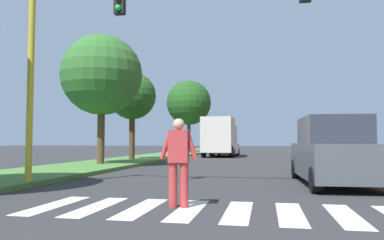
{
  "coord_description": "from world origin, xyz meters",
  "views": [
    {
      "loc": [
        0.49,
        0.58,
        1.26
      ],
      "look_at": [
        -3.19,
        19.39,
        2.34
      ],
      "focal_mm": 35.08,
      "sensor_mm": 36.0,
      "label": 1
    }
  ],
  "objects_px": {
    "pedestrian_performer": "(179,158)",
    "sedan_midblock": "(226,147)",
    "tree_mid": "(102,75)",
    "tree_far": "(132,96)",
    "suv_crossing": "(334,152)",
    "traffic_light_gantry": "(118,27)",
    "truck_box_delivery": "(220,137)",
    "tree_distant": "(189,103)"
  },
  "relations": [
    {
      "from": "tree_mid",
      "to": "traffic_light_gantry",
      "type": "xyz_separation_m",
      "value": [
        4.1,
        -7.9,
        -0.19
      ]
    },
    {
      "from": "traffic_light_gantry",
      "to": "suv_crossing",
      "type": "bearing_deg",
      "value": 19.27
    },
    {
      "from": "tree_mid",
      "to": "pedestrian_performer",
      "type": "relative_size",
      "value": 3.8
    },
    {
      "from": "tree_mid",
      "to": "suv_crossing",
      "type": "xyz_separation_m",
      "value": [
        9.94,
        -5.87,
        -3.62
      ]
    },
    {
      "from": "tree_distant",
      "to": "traffic_light_gantry",
      "type": "xyz_separation_m",
      "value": [
        4.03,
        -29.3,
        -0.96
      ]
    },
    {
      "from": "tree_distant",
      "to": "sedan_midblock",
      "type": "xyz_separation_m",
      "value": [
        4.67,
        -7.33,
        -4.53
      ]
    },
    {
      "from": "tree_far",
      "to": "sedan_midblock",
      "type": "bearing_deg",
      "value": 62.36
    },
    {
      "from": "tree_mid",
      "to": "suv_crossing",
      "type": "height_order",
      "value": "tree_mid"
    },
    {
      "from": "pedestrian_performer",
      "to": "truck_box_delivery",
      "type": "xyz_separation_m",
      "value": [
        -1.99,
        23.48,
        0.7
      ]
    },
    {
      "from": "truck_box_delivery",
      "to": "tree_far",
      "type": "bearing_deg",
      "value": -118.22
    },
    {
      "from": "tree_distant",
      "to": "pedestrian_performer",
      "type": "distance_m",
      "value": 32.66
    },
    {
      "from": "pedestrian_performer",
      "to": "sedan_midblock",
      "type": "distance_m",
      "value": 24.47
    },
    {
      "from": "traffic_light_gantry",
      "to": "tree_far",
      "type": "bearing_deg",
      "value": 108.49
    },
    {
      "from": "tree_distant",
      "to": "truck_box_delivery",
      "type": "relative_size",
      "value": 1.22
    },
    {
      "from": "pedestrian_performer",
      "to": "suv_crossing",
      "type": "distance_m",
      "value": 5.74
    },
    {
      "from": "tree_mid",
      "to": "tree_far",
      "type": "height_order",
      "value": "tree_mid"
    },
    {
      "from": "tree_mid",
      "to": "tree_distant",
      "type": "relative_size",
      "value": 0.85
    },
    {
      "from": "traffic_light_gantry",
      "to": "pedestrian_performer",
      "type": "height_order",
      "value": "traffic_light_gantry"
    },
    {
      "from": "tree_far",
      "to": "tree_distant",
      "type": "distance_m",
      "value": 16.7
    },
    {
      "from": "tree_far",
      "to": "sedan_midblock",
      "type": "distance_m",
      "value": 11.01
    },
    {
      "from": "pedestrian_performer",
      "to": "tree_mid",
      "type": "bearing_deg",
      "value": 121.55
    },
    {
      "from": "tree_mid",
      "to": "suv_crossing",
      "type": "relative_size",
      "value": 1.37
    },
    {
      "from": "tree_mid",
      "to": "pedestrian_performer",
      "type": "distance_m",
      "value": 12.68
    },
    {
      "from": "tree_distant",
      "to": "suv_crossing",
      "type": "distance_m",
      "value": 29.32
    },
    {
      "from": "pedestrian_performer",
      "to": "truck_box_delivery",
      "type": "distance_m",
      "value": 23.58
    },
    {
      "from": "suv_crossing",
      "to": "truck_box_delivery",
      "type": "bearing_deg",
      "value": 106.33
    },
    {
      "from": "pedestrian_performer",
      "to": "truck_box_delivery",
      "type": "bearing_deg",
      "value": 94.84
    },
    {
      "from": "traffic_light_gantry",
      "to": "pedestrian_performer",
      "type": "xyz_separation_m",
      "value": [
        2.26,
        -2.45,
        -3.43
      ]
    },
    {
      "from": "truck_box_delivery",
      "to": "sedan_midblock",
      "type": "bearing_deg",
      "value": 67.85
    },
    {
      "from": "truck_box_delivery",
      "to": "tree_distant",
      "type": "bearing_deg",
      "value": 117.45
    },
    {
      "from": "tree_mid",
      "to": "pedestrian_performer",
      "type": "height_order",
      "value": "tree_mid"
    },
    {
      "from": "tree_mid",
      "to": "sedan_midblock",
      "type": "bearing_deg",
      "value": 71.34
    },
    {
      "from": "tree_distant",
      "to": "pedestrian_performer",
      "type": "xyz_separation_m",
      "value": [
        6.28,
        -31.75,
        -4.39
      ]
    },
    {
      "from": "traffic_light_gantry",
      "to": "truck_box_delivery",
      "type": "relative_size",
      "value": 1.44
    },
    {
      "from": "traffic_light_gantry",
      "to": "truck_box_delivery",
      "type": "bearing_deg",
      "value": 89.27
    },
    {
      "from": "tree_far",
      "to": "pedestrian_performer",
      "type": "distance_m",
      "value": 16.73
    },
    {
      "from": "tree_far",
      "to": "sedan_midblock",
      "type": "relative_size",
      "value": 1.25
    },
    {
      "from": "traffic_light_gantry",
      "to": "tree_distant",
      "type": "bearing_deg",
      "value": 97.82
    },
    {
      "from": "pedestrian_performer",
      "to": "sedan_midblock",
      "type": "bearing_deg",
      "value": 93.77
    },
    {
      "from": "pedestrian_performer",
      "to": "suv_crossing",
      "type": "relative_size",
      "value": 0.36
    },
    {
      "from": "suv_crossing",
      "to": "sedan_midblock",
      "type": "distance_m",
      "value": 20.59
    },
    {
      "from": "tree_mid",
      "to": "pedestrian_performer",
      "type": "bearing_deg",
      "value": -58.45
    }
  ]
}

